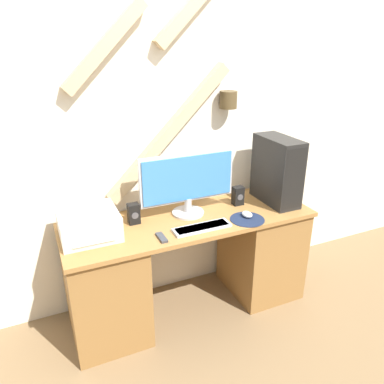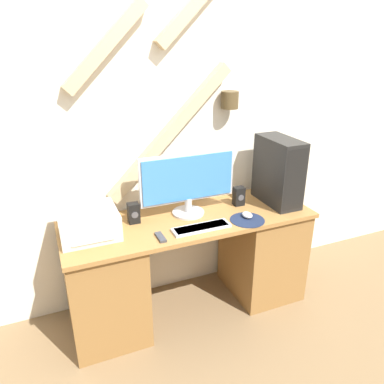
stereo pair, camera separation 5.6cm
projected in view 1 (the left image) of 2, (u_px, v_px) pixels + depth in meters
ground_plane at (207, 332)px, 2.64m from camera, size 12.00×12.00×0.00m
wall_back at (170, 123)px, 2.67m from camera, size 6.40×0.18×2.80m
desk at (190, 263)px, 2.75m from camera, size 1.76×0.60×0.77m
monitor at (188, 181)px, 2.58m from camera, size 0.69×0.23×0.44m
keyboard at (202, 227)px, 2.45m from camera, size 0.39×0.11×0.02m
mousepad at (247, 219)px, 2.58m from camera, size 0.24×0.24×0.00m
mouse at (247, 214)px, 2.61m from camera, size 0.06×0.09×0.04m
computer_tower at (277, 171)px, 2.77m from camera, size 0.19×0.41×0.50m
printer at (89, 224)px, 2.34m from camera, size 0.36×0.35×0.16m
speaker_left at (134, 214)px, 2.51m from camera, size 0.08×0.07×0.14m
speaker_right at (238, 196)px, 2.79m from camera, size 0.08×0.07×0.14m
remote_control at (162, 238)px, 2.33m from camera, size 0.04×0.12×0.02m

